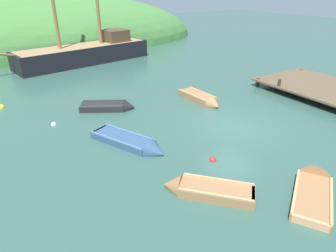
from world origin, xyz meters
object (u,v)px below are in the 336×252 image
object	(u,v)px
buoy_red	(213,160)
buoy_white	(54,125)
buoy_yellow	(1,108)
rowboat_outer_right	(203,191)
rowboat_near_dock	(313,189)
rowboat_far	(202,100)
rowboat_outer_left	(133,144)
sailing_ship	(86,56)
rowboat_portside	(111,107)

from	to	relation	value
buoy_red	buoy_white	bearing A→B (deg)	124.27
buoy_yellow	rowboat_outer_right	bearing A→B (deg)	-67.49
rowboat_outer_right	buoy_red	distance (m)	2.27
rowboat_near_dock	rowboat_outer_right	xyz separation A→B (m)	(-3.40, 1.97, 0.04)
rowboat_far	rowboat_outer_right	world-z (taller)	rowboat_far
rowboat_outer_left	buoy_white	size ratio (longest dim) A/B	14.08
rowboat_near_dock	buoy_yellow	distance (m)	17.13
sailing_ship	rowboat_far	size ratio (longest dim) A/B	4.53
rowboat_far	buoy_red	world-z (taller)	rowboat_far
sailing_ship	rowboat_portside	xyz separation A→B (m)	(-2.53, -12.31, -0.48)
rowboat_portside	rowboat_outer_right	xyz separation A→B (m)	(-0.22, -9.01, -0.00)
rowboat_near_dock	rowboat_portside	size ratio (longest dim) A/B	1.05
sailing_ship	buoy_red	world-z (taller)	sailing_ship
rowboat_portside	rowboat_outer_left	bearing A→B (deg)	-69.91
rowboat_portside	buoy_white	size ratio (longest dim) A/B	11.57
rowboat_far	rowboat_outer_right	xyz separation A→B (m)	(-5.54, -7.16, -0.02)
rowboat_portside	buoy_yellow	world-z (taller)	rowboat_portside
rowboat_outer_left	rowboat_outer_right	bearing A→B (deg)	-16.95
rowboat_near_dock	sailing_ship	bearing A→B (deg)	60.38
rowboat_far	rowboat_near_dock	world-z (taller)	rowboat_near_dock
rowboat_outer_right	rowboat_outer_left	bearing A→B (deg)	-35.28
buoy_red	rowboat_portside	bearing A→B (deg)	101.17
buoy_yellow	buoy_white	bearing A→B (deg)	-62.77
rowboat_outer_left	buoy_red	distance (m)	3.66
rowboat_outer_right	buoy_white	distance (m)	9.20
buoy_yellow	sailing_ship	bearing A→B (deg)	46.66
rowboat_portside	rowboat_outer_right	world-z (taller)	rowboat_portside
sailing_ship	rowboat_near_dock	world-z (taller)	sailing_ship
rowboat_outer_right	buoy_red	bearing A→B (deg)	-91.88
rowboat_near_dock	rowboat_outer_left	bearing A→B (deg)	91.14
rowboat_near_dock	rowboat_outer_right	bearing A→B (deg)	118.72
rowboat_outer_left	buoy_red	world-z (taller)	rowboat_outer_left
rowboat_near_dock	rowboat_outer_left	world-z (taller)	rowboat_near_dock
buoy_yellow	rowboat_outer_left	bearing A→B (deg)	-60.88
rowboat_outer_left	buoy_red	size ratio (longest dim) A/B	13.06
rowboat_far	buoy_yellow	world-z (taller)	rowboat_far
buoy_white	rowboat_outer_left	bearing A→B (deg)	-59.12
buoy_red	rowboat_outer_right	bearing A→B (deg)	-138.82
buoy_yellow	rowboat_portside	bearing A→B (deg)	-34.37
rowboat_outer_left	rowboat_outer_right	world-z (taller)	rowboat_outer_left
sailing_ship	buoy_white	bearing A→B (deg)	54.59
rowboat_near_dock	rowboat_outer_right	size ratio (longest dim) A/B	1.15
rowboat_far	rowboat_outer_right	bearing A→B (deg)	-41.12
rowboat_outer_right	buoy_yellow	xyz separation A→B (m)	(-5.30, 12.78, -0.12)
sailing_ship	buoy_white	xyz separation A→B (m)	(-5.92, -12.68, -0.60)
rowboat_far	buoy_white	distance (m)	8.83
rowboat_far	rowboat_near_dock	xyz separation A→B (m)	(-2.13, -9.12, -0.06)
buoy_white	rowboat_outer_right	bearing A→B (deg)	-69.88
buoy_white	rowboat_far	bearing A→B (deg)	-9.67
sailing_ship	rowboat_outer_left	size ratio (longest dim) A/B	3.84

